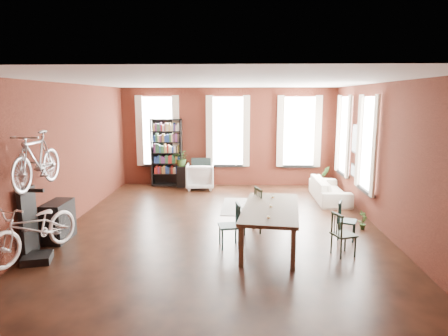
# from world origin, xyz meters

# --- Properties ---
(room) EXTENTS (9.00, 9.04, 3.22)m
(room) POSITION_xyz_m (0.25, 0.62, 2.14)
(room) COLOR black
(room) RESTS_ON ground
(dining_table) EXTENTS (1.33, 2.41, 0.78)m
(dining_table) POSITION_xyz_m (1.01, -1.06, 0.39)
(dining_table) COLOR #493C2C
(dining_table) RESTS_ON ground
(dining_chair_a) EXTENTS (0.47, 0.47, 0.86)m
(dining_chair_a) POSITION_xyz_m (0.21, -1.15, 0.43)
(dining_chair_a) COLOR #1C3E3D
(dining_chair_a) RESTS_ON ground
(dining_chair_b) EXTENTS (0.56, 0.56, 0.96)m
(dining_chair_b) POSITION_xyz_m (0.62, -0.27, 0.48)
(dining_chair_b) COLOR black
(dining_chair_b) RESTS_ON ground
(dining_chair_c) EXTENTS (0.48, 0.48, 0.81)m
(dining_chair_c) POSITION_xyz_m (2.32, -1.48, 0.40)
(dining_chair_c) COLOR black
(dining_chair_c) RESTS_ON ground
(dining_chair_d) EXTENTS (0.46, 0.46, 0.78)m
(dining_chair_d) POSITION_xyz_m (2.60, -0.63, 0.39)
(dining_chair_d) COLOR #1B3B3A
(dining_chair_d) RESTS_ON ground
(bookshelf) EXTENTS (1.00, 0.32, 2.20)m
(bookshelf) POSITION_xyz_m (-2.00, 4.30, 1.10)
(bookshelf) COLOR black
(bookshelf) RESTS_ON ground
(white_armchair) EXTENTS (0.91, 0.86, 0.89)m
(white_armchair) POSITION_xyz_m (-0.87, 3.88, 0.44)
(white_armchair) COLOR white
(white_armchair) RESTS_ON ground
(cream_sofa) EXTENTS (0.61, 2.08, 0.81)m
(cream_sofa) POSITION_xyz_m (2.95, 2.60, 0.41)
(cream_sofa) COLOR beige
(cream_sofa) RESTS_ON ground
(striped_rug) EXTENTS (1.16, 1.80, 0.01)m
(striped_rug) POSITION_xyz_m (0.49, 1.77, 0.01)
(striped_rug) COLOR black
(striped_rug) RESTS_ON ground
(bike_trainer) EXTENTS (0.58, 0.58, 0.14)m
(bike_trainer) POSITION_xyz_m (-3.18, -2.02, 0.07)
(bike_trainer) COLOR black
(bike_trainer) RESTS_ON ground
(bike_wall_rack) EXTENTS (0.16, 0.60, 1.30)m
(bike_wall_rack) POSITION_xyz_m (-3.40, -1.80, 0.65)
(bike_wall_rack) COLOR black
(bike_wall_rack) RESTS_ON ground
(console_table) EXTENTS (0.40, 0.80, 0.80)m
(console_table) POSITION_xyz_m (-3.28, -0.90, 0.40)
(console_table) COLOR black
(console_table) RESTS_ON ground
(plant_stand) EXTENTS (0.35, 0.35, 0.67)m
(plant_stand) POSITION_xyz_m (-1.46, 4.13, 0.34)
(plant_stand) COLOR black
(plant_stand) RESTS_ON ground
(plant_by_sofa) EXTENTS (0.64, 0.85, 0.34)m
(plant_by_sofa) POSITION_xyz_m (3.05, 3.95, 0.17)
(plant_by_sofa) COLOR #305923
(plant_by_sofa) RESTS_ON ground
(plant_small) EXTENTS (0.46, 0.47, 0.15)m
(plant_small) POSITION_xyz_m (3.12, 0.02, 0.08)
(plant_small) COLOR #366227
(plant_small) RESTS_ON ground
(bicycle_floor) EXTENTS (0.95, 1.15, 1.89)m
(bicycle_floor) POSITION_xyz_m (-3.15, -2.04, 1.08)
(bicycle_floor) COLOR silver
(bicycle_floor) RESTS_ON bike_trainer
(bicycle_hung) EXTENTS (0.47, 1.00, 1.66)m
(bicycle_hung) POSITION_xyz_m (-3.15, -1.80, 2.13)
(bicycle_hung) COLOR #A5A8AD
(bicycle_hung) RESTS_ON bike_wall_rack
(plant_on_stand) EXTENTS (0.60, 0.64, 0.43)m
(plant_on_stand) POSITION_xyz_m (-1.48, 4.17, 0.89)
(plant_on_stand) COLOR #376327
(plant_on_stand) RESTS_ON plant_stand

